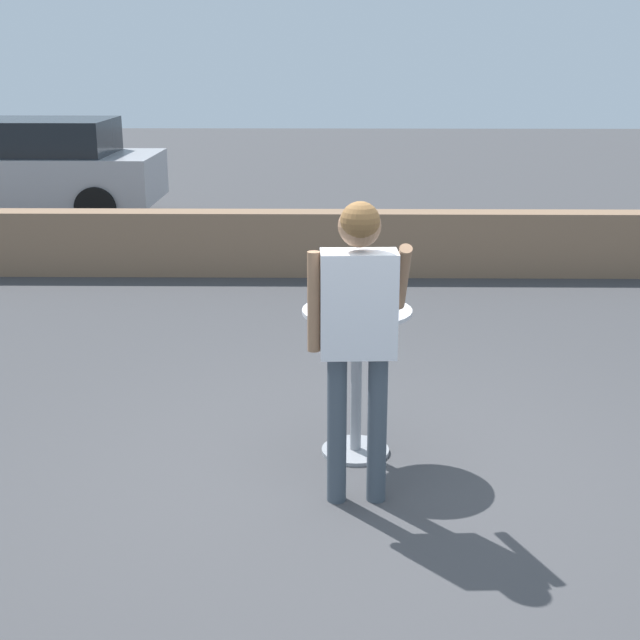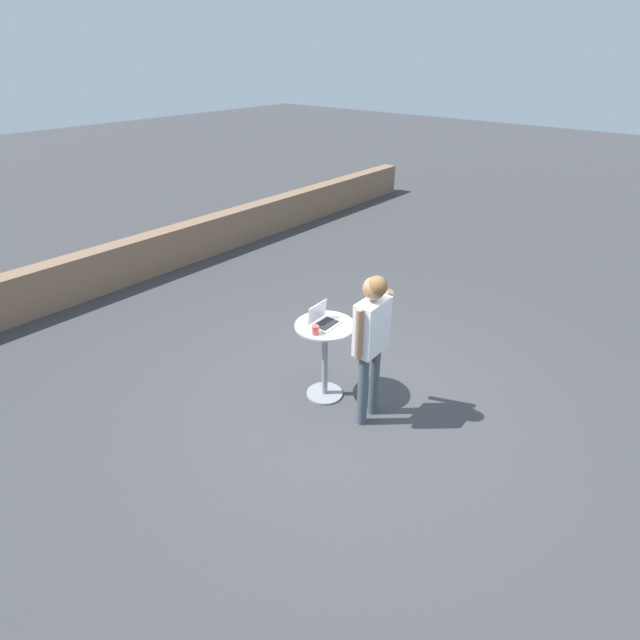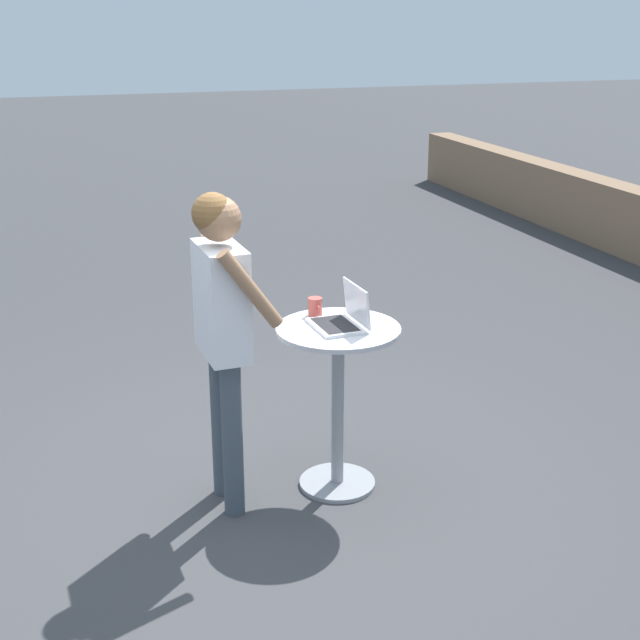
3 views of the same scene
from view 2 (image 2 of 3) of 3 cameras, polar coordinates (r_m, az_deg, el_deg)
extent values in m
plane|color=#3D3D3F|center=(5.86, 4.08, -9.99)|extent=(50.00, 50.00, 0.00)
cube|color=#84664C|center=(9.27, -22.61, 5.65)|extent=(17.14, 0.35, 0.73)
cylinder|color=gray|center=(6.05, 0.52, -8.38)|extent=(0.43, 0.43, 0.03)
cylinder|color=gray|center=(5.78, 0.54, -4.68)|extent=(0.07, 0.07, 0.91)
cylinder|color=#B7B7BC|center=(5.53, 0.57, -0.64)|extent=(0.68, 0.68, 0.02)
cube|color=silver|center=(5.51, 0.72, -0.50)|extent=(0.33, 0.24, 0.02)
cube|color=black|center=(5.51, 0.72, -0.42)|extent=(0.29, 0.20, 0.00)
cube|color=silver|center=(5.52, -0.32, 0.92)|extent=(0.32, 0.05, 0.21)
cube|color=white|center=(5.52, -0.27, 0.91)|extent=(0.29, 0.04, 0.19)
cylinder|color=#C14C42|center=(5.32, -0.52, -1.15)|extent=(0.08, 0.08, 0.10)
torus|color=#C14C42|center=(5.35, -0.15, -0.92)|extent=(0.05, 0.01, 0.05)
cylinder|color=#424C56|center=(5.41, 4.91, -7.97)|extent=(0.11, 0.11, 0.88)
cylinder|color=#424C56|center=(5.56, 6.21, -6.84)|extent=(0.11, 0.11, 0.88)
cube|color=silver|center=(5.09, 5.96, -0.74)|extent=(0.42, 0.22, 0.58)
sphere|color=#936B4C|center=(4.89, 6.21, 3.62)|extent=(0.23, 0.23, 0.23)
sphere|color=brown|center=(4.87, 6.51, 3.84)|extent=(0.21, 0.21, 0.21)
cylinder|color=#936B4C|center=(4.90, 4.45, -1.69)|extent=(0.07, 0.07, 0.55)
cylinder|color=#936B4C|center=(5.25, 6.68, 1.74)|extent=(0.08, 0.33, 0.42)
camera|label=1|loc=(4.33, 66.44, -5.32)|focal=50.00mm
camera|label=3|loc=(8.17, 30.50, 17.49)|focal=50.00mm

